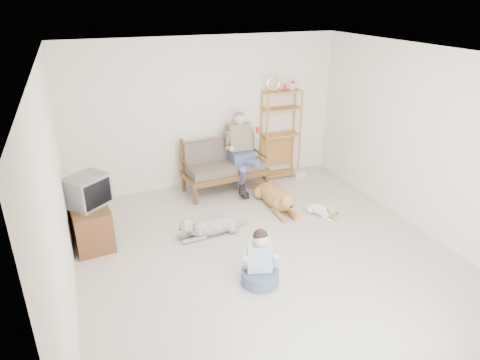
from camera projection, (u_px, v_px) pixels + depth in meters
name	position (u px, v px, depth m)	size (l,w,h in m)	color
floor	(268.00, 257.00, 5.90)	(5.50, 5.50, 0.00)	beige
ceiling	(275.00, 55.00, 4.81)	(5.50, 5.50, 0.00)	white
wall_back	(206.00, 114.00, 7.70)	(5.00, 5.00, 0.00)	silver
wall_front	(437.00, 302.00, 3.01)	(5.00, 5.00, 0.00)	silver
wall_left	(57.00, 198.00, 4.52)	(5.50, 5.50, 0.00)	silver
wall_right	(428.00, 143.00, 6.18)	(5.50, 5.50, 0.00)	silver
loveseat	(224.00, 164.00, 7.78)	(1.56, 0.83, 0.95)	brown
man	(242.00, 157.00, 7.65)	(0.54, 0.78, 1.26)	#465481
etagere	(281.00, 134.00, 8.19)	(0.75, 0.33, 1.99)	#BC883B
book_stack	(299.00, 175.00, 8.41)	(0.21, 0.15, 0.13)	silver
tv_stand	(90.00, 224.00, 6.15)	(0.59, 0.95, 0.60)	brown
crt_tv	(87.00, 191.00, 5.94)	(0.68, 0.66, 0.44)	slate
wall_outlet	(142.00, 177.00, 7.70)	(0.12, 0.02, 0.08)	white
golden_retriever	(276.00, 198.00, 7.20)	(0.36, 1.44, 0.44)	#B1773D
shaggy_dog	(209.00, 227.00, 6.38)	(1.18, 0.35, 0.35)	white
terrier	(323.00, 210.00, 6.94)	(0.35, 0.66, 0.26)	silver
child	(260.00, 264.00, 5.28)	(0.48, 0.48, 0.76)	#465481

